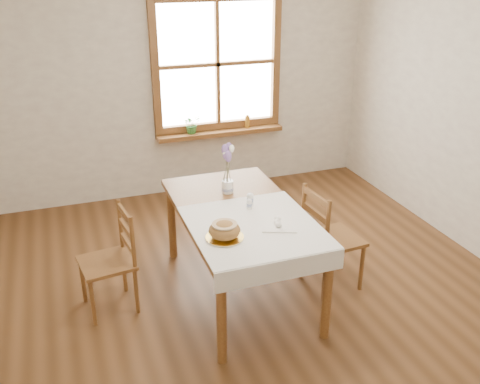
% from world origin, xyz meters
% --- Properties ---
extents(ground, '(5.00, 5.00, 0.00)m').
position_xyz_m(ground, '(0.00, 0.00, 0.00)').
color(ground, brown).
rests_on(ground, ground).
extents(room_walls, '(4.60, 5.10, 2.65)m').
position_xyz_m(room_walls, '(0.00, 0.00, 1.71)').
color(room_walls, white).
rests_on(room_walls, ground).
extents(window, '(1.46, 0.08, 1.46)m').
position_xyz_m(window, '(0.50, 2.47, 1.45)').
color(window, brown).
rests_on(window, ground).
extents(window_sill, '(1.46, 0.20, 0.05)m').
position_xyz_m(window_sill, '(0.50, 2.40, 0.69)').
color(window_sill, brown).
rests_on(window_sill, ground).
extents(dining_table, '(0.90, 1.60, 0.75)m').
position_xyz_m(dining_table, '(0.00, 0.30, 0.66)').
color(dining_table, brown).
rests_on(dining_table, ground).
extents(table_linen, '(0.91, 0.99, 0.01)m').
position_xyz_m(table_linen, '(0.00, -0.00, 0.76)').
color(table_linen, white).
rests_on(table_linen, dining_table).
extents(chair_left, '(0.46, 0.44, 0.83)m').
position_xyz_m(chair_left, '(-1.03, 0.44, 0.42)').
color(chair_left, brown).
rests_on(chair_left, ground).
extents(chair_right, '(0.47, 0.45, 0.89)m').
position_xyz_m(chair_right, '(0.76, 0.16, 0.44)').
color(chair_right, brown).
rests_on(chair_right, ground).
extents(bread_plate, '(0.26, 0.26, 0.01)m').
position_xyz_m(bread_plate, '(-0.26, -0.11, 0.77)').
color(bread_plate, white).
rests_on(bread_plate, table_linen).
extents(bread_loaf, '(0.22, 0.22, 0.12)m').
position_xyz_m(bread_loaf, '(-0.26, -0.11, 0.83)').
color(bread_loaf, olive).
rests_on(bread_loaf, bread_plate).
extents(egg_napkin, '(0.31, 0.28, 0.01)m').
position_xyz_m(egg_napkin, '(0.17, -0.07, 0.77)').
color(egg_napkin, white).
rests_on(egg_napkin, table_linen).
extents(eggs, '(0.24, 0.23, 0.04)m').
position_xyz_m(eggs, '(0.17, -0.07, 0.79)').
color(eggs, white).
rests_on(eggs, egg_napkin).
extents(salt_shaker, '(0.05, 0.05, 0.10)m').
position_xyz_m(salt_shaker, '(0.10, 0.34, 0.81)').
color(salt_shaker, white).
rests_on(salt_shaker, table_linen).
extents(pepper_shaker, '(0.05, 0.05, 0.08)m').
position_xyz_m(pepper_shaker, '(0.07, 0.27, 0.80)').
color(pepper_shaker, white).
rests_on(pepper_shaker, table_linen).
extents(flower_vase, '(0.10, 0.10, 0.10)m').
position_xyz_m(flower_vase, '(0.01, 0.63, 0.80)').
color(flower_vase, white).
rests_on(flower_vase, dining_table).
extents(lavender_bouquet, '(0.17, 0.17, 0.31)m').
position_xyz_m(lavender_bouquet, '(0.01, 0.63, 1.01)').
color(lavender_bouquet, '#7A5A9F').
rests_on(lavender_bouquet, flower_vase).
extents(potted_plant, '(0.24, 0.25, 0.16)m').
position_xyz_m(potted_plant, '(0.17, 2.40, 0.80)').
color(potted_plant, '#2F6D2B').
rests_on(potted_plant, window_sill).
extents(amber_bottle, '(0.06, 0.06, 0.15)m').
position_xyz_m(amber_bottle, '(0.83, 2.40, 0.79)').
color(amber_bottle, '#AE7220').
rests_on(amber_bottle, window_sill).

